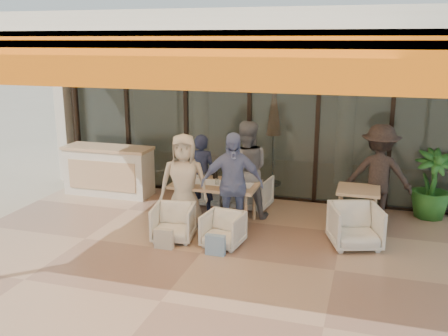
# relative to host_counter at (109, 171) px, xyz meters

# --- Properties ---
(ground) EXTENTS (70.00, 70.00, 0.00)m
(ground) POSITION_rel_host_counter_xyz_m (2.83, -2.30, -0.53)
(ground) COLOR #C6B293
(ground) RESTS_ON ground
(terrace_floor) EXTENTS (8.00, 6.00, 0.01)m
(terrace_floor) POSITION_rel_host_counter_xyz_m (2.83, -2.30, -0.53)
(terrace_floor) COLOR tan
(terrace_floor) RESTS_ON ground
(terrace_structure) EXTENTS (8.00, 6.00, 3.40)m
(terrace_structure) POSITION_rel_host_counter_xyz_m (2.83, -2.56, 2.72)
(terrace_structure) COLOR silver
(terrace_structure) RESTS_ON ground
(glass_storefront) EXTENTS (8.08, 0.10, 3.20)m
(glass_storefront) POSITION_rel_host_counter_xyz_m (2.83, 0.70, 1.07)
(glass_storefront) COLOR #9EADA3
(glass_storefront) RESTS_ON ground
(interior_block) EXTENTS (9.05, 3.62, 3.52)m
(interior_block) POSITION_rel_host_counter_xyz_m (2.83, 3.02, 1.70)
(interior_block) COLOR silver
(interior_block) RESTS_ON ground
(host_counter) EXTENTS (1.85, 0.65, 1.04)m
(host_counter) POSITION_rel_host_counter_xyz_m (0.00, 0.00, 0.00)
(host_counter) COLOR silver
(host_counter) RESTS_ON ground
(dining_table) EXTENTS (1.50, 0.90, 0.93)m
(dining_table) POSITION_rel_host_counter_xyz_m (2.63, -0.92, 0.15)
(dining_table) COLOR tan
(dining_table) RESTS_ON ground
(chair_far_left) EXTENTS (0.59, 0.56, 0.61)m
(chair_far_left) POSITION_rel_host_counter_xyz_m (2.22, 0.02, -0.23)
(chair_far_left) COLOR white
(chair_far_left) RESTS_ON ground
(chair_far_right) EXTENTS (0.76, 0.72, 0.71)m
(chair_far_right) POSITION_rel_host_counter_xyz_m (3.06, 0.02, -0.18)
(chair_far_right) COLOR white
(chair_far_right) RESTS_ON ground
(chair_near_left) EXTENTS (0.73, 0.70, 0.66)m
(chair_near_left) POSITION_rel_host_counter_xyz_m (2.22, -1.88, -0.20)
(chair_near_left) COLOR white
(chair_near_left) RESTS_ON ground
(chair_near_right) EXTENTS (0.65, 0.62, 0.61)m
(chair_near_right) POSITION_rel_host_counter_xyz_m (3.06, -1.88, -0.23)
(chair_near_right) COLOR white
(chair_near_right) RESTS_ON ground
(diner_navy) EXTENTS (0.55, 0.36, 1.51)m
(diner_navy) POSITION_rel_host_counter_xyz_m (2.22, -0.48, 0.22)
(diner_navy) COLOR #181C35
(diner_navy) RESTS_ON ground
(diner_grey) EXTENTS (1.02, 0.88, 1.79)m
(diner_grey) POSITION_rel_host_counter_xyz_m (3.06, -0.48, 0.36)
(diner_grey) COLOR slate
(diner_grey) RESTS_ON ground
(diner_cream) EXTENTS (0.92, 0.71, 1.67)m
(diner_cream) POSITION_rel_host_counter_xyz_m (2.22, -1.38, 0.30)
(diner_cream) COLOR beige
(diner_cream) RESTS_ON ground
(diner_periwinkle) EXTENTS (1.11, 0.73, 1.75)m
(diner_periwinkle) POSITION_rel_host_counter_xyz_m (3.06, -1.38, 0.34)
(diner_periwinkle) COLOR #6877AD
(diner_periwinkle) RESTS_ON ground
(tote_bag_cream) EXTENTS (0.30, 0.10, 0.34)m
(tote_bag_cream) POSITION_rel_host_counter_xyz_m (2.22, -2.28, -0.36)
(tote_bag_cream) COLOR silver
(tote_bag_cream) RESTS_ON ground
(tote_bag_blue) EXTENTS (0.30, 0.10, 0.34)m
(tote_bag_blue) POSITION_rel_host_counter_xyz_m (3.06, -2.28, -0.36)
(tote_bag_blue) COLOR #99BFD8
(tote_bag_blue) RESTS_ON ground
(side_table) EXTENTS (0.70, 0.70, 0.74)m
(side_table) POSITION_rel_host_counter_xyz_m (5.04, -0.57, 0.11)
(side_table) COLOR tan
(side_table) RESTS_ON ground
(side_chair) EXTENTS (0.92, 0.89, 0.76)m
(side_chair) POSITION_rel_host_counter_xyz_m (5.04, -1.32, -0.15)
(side_chair) COLOR white
(side_chair) RESTS_ON ground
(standing_woman) EXTENTS (1.16, 0.68, 1.78)m
(standing_woman) POSITION_rel_host_counter_xyz_m (5.36, -0.08, 0.36)
(standing_woman) COLOR black
(standing_woman) RESTS_ON ground
(potted_palm) EXTENTS (0.89, 0.89, 1.27)m
(potted_palm) POSITION_rel_host_counter_xyz_m (6.29, 0.42, 0.10)
(potted_palm) COLOR #1E5919
(potted_palm) RESTS_ON ground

